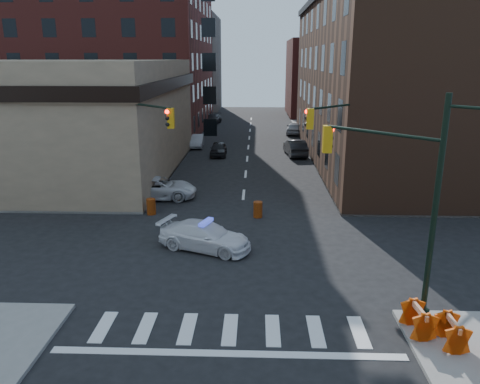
# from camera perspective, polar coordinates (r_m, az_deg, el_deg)

# --- Properties ---
(ground) EXTENTS (140.00, 140.00, 0.00)m
(ground) POSITION_cam_1_polar(r_m,az_deg,el_deg) (23.14, -0.27, -7.34)
(ground) COLOR black
(ground) RESTS_ON ground
(sidewalk_nw) EXTENTS (34.00, 54.50, 0.15)m
(sidewalk_nw) POSITION_cam_1_polar(r_m,az_deg,el_deg) (59.71, -21.67, 6.16)
(sidewalk_nw) COLOR gray
(sidewalk_nw) RESTS_ON ground
(sidewalk_ne) EXTENTS (34.00, 54.50, 0.15)m
(sidewalk_ne) POSITION_cam_1_polar(r_m,az_deg,el_deg) (59.03, 24.17, 5.79)
(sidewalk_ne) COLOR gray
(sidewalk_ne) RESTS_ON ground
(bank_building) EXTENTS (22.00, 22.00, 9.00)m
(bank_building) POSITION_cam_1_polar(r_m,az_deg,el_deg) (42.00, -23.41, 8.35)
(bank_building) COLOR #978063
(bank_building) RESTS_ON ground
(apartment_block) EXTENTS (25.00, 25.00, 24.00)m
(apartment_block) POSITION_cam_1_polar(r_m,az_deg,el_deg) (64.27, -16.31, 17.97)
(apartment_block) COLOR maroon
(apartment_block) RESTS_ON ground
(commercial_row_ne) EXTENTS (14.00, 34.00, 14.00)m
(commercial_row_ne) POSITION_cam_1_polar(r_m,az_deg,el_deg) (45.42, 17.98, 12.55)
(commercial_row_ne) COLOR #4B2D1E
(commercial_row_ne) RESTS_ON ground
(filler_nw) EXTENTS (20.00, 18.00, 16.00)m
(filler_nw) POSITION_cam_1_polar(r_m,az_deg,el_deg) (84.91, -9.74, 15.05)
(filler_nw) COLOR brown
(filler_nw) RESTS_ON ground
(filler_ne) EXTENTS (16.00, 16.00, 12.00)m
(filler_ne) POSITION_cam_1_polar(r_m,az_deg,el_deg) (80.36, 11.78, 13.47)
(filler_ne) COLOR maroon
(filler_ne) RESTS_ON ground
(signal_pole_se) EXTENTS (5.40, 5.27, 8.00)m
(signal_pole_se) POSITION_cam_1_polar(r_m,az_deg,el_deg) (17.14, 19.52, -0.37)
(signal_pole_se) COLOR black
(signal_pole_se) RESTS_ON sidewalk_se
(signal_pole_nw) EXTENTS (3.58, 3.67, 8.00)m
(signal_pole_nw) POSITION_cam_1_polar(r_m,az_deg,el_deg) (27.81, -12.02, 5.67)
(signal_pole_nw) COLOR black
(signal_pole_nw) RESTS_ON sidewalk_nw
(signal_pole_ne) EXTENTS (3.67, 3.58, 8.00)m
(signal_pole_ne) POSITION_cam_1_polar(r_m,az_deg,el_deg) (27.46, 12.50, 5.51)
(signal_pole_ne) COLOR black
(signal_pole_ne) RESTS_ON sidewalk_ne
(tree_ne_near) EXTENTS (3.00, 3.00, 4.85)m
(tree_ne_near) POSITION_cam_1_polar(r_m,az_deg,el_deg) (48.02, 10.10, 9.01)
(tree_ne_near) COLOR black
(tree_ne_near) RESTS_ON sidewalk_ne
(tree_ne_far) EXTENTS (3.00, 3.00, 4.85)m
(tree_ne_far) POSITION_cam_1_polar(r_m,az_deg,el_deg) (55.90, 8.99, 10.02)
(tree_ne_far) COLOR black
(tree_ne_far) RESTS_ON sidewalk_ne
(police_car) EXTENTS (5.06, 3.44, 1.36)m
(police_car) POSITION_cam_1_polar(r_m,az_deg,el_deg) (23.32, -4.30, -5.38)
(police_car) COLOR white
(police_car) RESTS_ON ground
(pickup) EXTENTS (5.41, 2.75, 1.47)m
(pickup) POSITION_cam_1_polar(r_m,az_deg,el_deg) (32.01, -10.05, 0.49)
(pickup) COLOR silver
(pickup) RESTS_ON ground
(parked_car_wnear) EXTENTS (1.63, 3.86, 1.30)m
(parked_car_wnear) POSITION_cam_1_polar(r_m,az_deg,el_deg) (45.63, -2.65, 5.27)
(parked_car_wnear) COLOR black
(parked_car_wnear) RESTS_ON ground
(parked_car_wfar) EXTENTS (1.60, 4.05, 1.31)m
(parked_car_wfar) POSITION_cam_1_polar(r_m,az_deg,el_deg) (50.20, -5.30, 6.21)
(parked_car_wfar) COLOR #9C9DA4
(parked_car_wfar) RESTS_ON ground
(parked_car_wdeep) EXTENTS (2.63, 5.19, 1.44)m
(parked_car_wdeep) POSITION_cam_1_polar(r_m,az_deg,el_deg) (67.68, -3.41, 8.86)
(parked_car_wdeep) COLOR black
(parked_car_wdeep) RESTS_ON ground
(parked_car_enear) EXTENTS (2.18, 4.90, 1.56)m
(parked_car_enear) POSITION_cam_1_polar(r_m,az_deg,el_deg) (45.86, 6.76, 5.39)
(parked_car_enear) COLOR black
(parked_car_enear) RESTS_ON ground
(parked_car_efar) EXTENTS (2.25, 4.59, 1.51)m
(parked_car_efar) POSITION_cam_1_polar(r_m,az_deg,el_deg) (58.98, 6.59, 7.74)
(parked_car_efar) COLOR #97999F
(parked_car_efar) RESTS_ON ground
(pedestrian_a) EXTENTS (0.68, 0.58, 1.58)m
(pedestrian_a) POSITION_cam_1_polar(r_m,az_deg,el_deg) (31.46, -12.99, 0.44)
(pedestrian_a) COLOR black
(pedestrian_a) RESTS_ON sidewalk_nw
(pedestrian_b) EXTENTS (0.93, 0.76, 1.78)m
(pedestrian_b) POSITION_cam_1_polar(r_m,az_deg,el_deg) (31.77, -15.69, 0.59)
(pedestrian_b) COLOR black
(pedestrian_b) RESTS_ON sidewalk_nw
(pedestrian_c) EXTENTS (1.11, 0.90, 1.77)m
(pedestrian_c) POSITION_cam_1_polar(r_m,az_deg,el_deg) (32.94, -22.93, 0.43)
(pedestrian_c) COLOR black
(pedestrian_c) RESTS_ON sidewalk_nw
(barrel_road) EXTENTS (0.66, 0.66, 0.96)m
(barrel_road) POSITION_cam_1_polar(r_m,az_deg,el_deg) (27.89, 2.19, -2.15)
(barrel_road) COLOR red
(barrel_road) RESTS_ON ground
(barrel_bank) EXTENTS (0.61, 0.61, 0.97)m
(barrel_bank) POSITION_cam_1_polar(r_m,az_deg,el_deg) (28.90, -10.78, -1.75)
(barrel_bank) COLOR #C86409
(barrel_bank) RESTS_ON ground
(barricade_se_a) EXTENTS (0.65, 1.28, 0.95)m
(barricade_se_a) POSITION_cam_1_polar(r_m,az_deg,el_deg) (17.23, 24.39, -15.34)
(barricade_se_a) COLOR red
(barricade_se_a) RESTS_ON sidewalk_se
(barricade_se_b) EXTENTS (0.77, 1.36, 0.98)m
(barricade_se_b) POSITION_cam_1_polar(r_m,az_deg,el_deg) (17.49, 20.88, -14.37)
(barricade_se_b) COLOR orange
(barricade_se_b) RESTS_ON sidewalk_se
(barricade_nw_a) EXTENTS (1.21, 0.80, 0.84)m
(barricade_nw_a) POSITION_cam_1_polar(r_m,az_deg,el_deg) (30.90, -13.15, -0.57)
(barricade_nw_a) COLOR #DC4A0A
(barricade_nw_a) RESTS_ON sidewalk_nw
(barricade_nw_b) EXTENTS (1.18, 0.60, 0.88)m
(barricade_nw_b) POSITION_cam_1_polar(r_m,az_deg,el_deg) (31.30, -22.27, -1.11)
(barricade_nw_b) COLOR red
(barricade_nw_b) RESTS_ON sidewalk_nw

